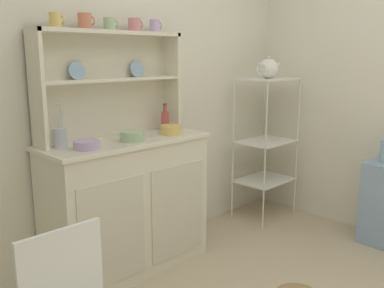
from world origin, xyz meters
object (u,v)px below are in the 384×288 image
Objects in this scene: hutch_cabinet at (128,204)px; bakers_rack at (266,133)px; jam_bottle at (165,120)px; hutch_shelf_unit at (109,76)px; bowl_mixing_large at (87,145)px; utensil_jar at (60,137)px; porcelain_teapot at (268,69)px; cup_gold_0 at (56,20)px.

bakers_rack is at bearing -2.44° from hutch_cabinet.
hutch_cabinet is 0.66m from jam_bottle.
bakers_rack reaches higher than hutch_cabinet.
hutch_shelf_unit is 6.77× the size of bowl_mixing_large.
hutch_cabinet is 0.64m from utensil_jar.
hutch_cabinet is 0.57m from bowl_mixing_large.
hutch_shelf_unit is 4.02× the size of porcelain_teapot.
bakers_rack is (1.42, -0.06, 0.30)m from hutch_cabinet.
jam_bottle is at bearing 12.01° from hutch_cabinet.
hutch_cabinet is 1.07× the size of hutch_shelf_unit.
bakers_rack is 14.63× the size of cup_gold_0.
hutch_shelf_unit reaches higher than bowl_mixing_large.
hutch_shelf_unit is 0.49m from cup_gold_0.
utensil_jar is at bearing -168.09° from hutch_shelf_unit.
jam_bottle is (0.41, -0.08, -0.32)m from hutch_shelf_unit.
porcelain_teapot is (1.83, -0.14, 0.36)m from utensil_jar.
bakers_rack is (1.42, -0.22, -0.53)m from hutch_shelf_unit.
cup_gold_0 is 0.66m from utensil_jar.
jam_bottle is (-1.02, 0.15, 0.21)m from bakers_rack.
hutch_shelf_unit is 1.54m from bakers_rack.
porcelain_teapot is (1.78, -0.18, -0.30)m from cup_gold_0.
bakers_rack is at bearing -5.85° from cup_gold_0.
hutch_cabinet is at bearing -90.00° from hutch_shelf_unit.
bowl_mixing_large is at bearing -143.49° from hutch_shelf_unit.
hutch_shelf_unit is at bearing 169.18° from jam_bottle.
porcelain_teapot reaches higher than utensil_jar.
utensil_jar is (-0.41, -0.09, -0.34)m from hutch_shelf_unit.
hutch_shelf_unit is at bearing 171.03° from porcelain_teapot.
jam_bottle is (0.41, 0.09, 0.51)m from hutch_cabinet.
hutch_shelf_unit is at bearing 90.00° from hutch_cabinet.
cup_gold_0 reaches higher than jam_bottle.
porcelain_teapot is (1.42, -0.22, 0.02)m from hutch_shelf_unit.
porcelain_teapot reaches higher than bowl_mixing_large.
hutch_cabinet is at bearing 12.89° from bowl_mixing_large.
hutch_shelf_unit is at bearing 36.51° from bowl_mixing_large.
porcelain_teapot reaches higher than hutch_cabinet.
hutch_shelf_unit is 5.44× the size of jam_bottle.
cup_gold_0 reaches higher than utensil_jar.
hutch_cabinet is at bearing -10.95° from utensil_jar.
bakers_rack is 1.85m from utensil_jar.
hutch_shelf_unit is 0.52m from jam_bottle.
utensil_jar is (-0.04, -0.04, -0.66)m from cup_gold_0.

